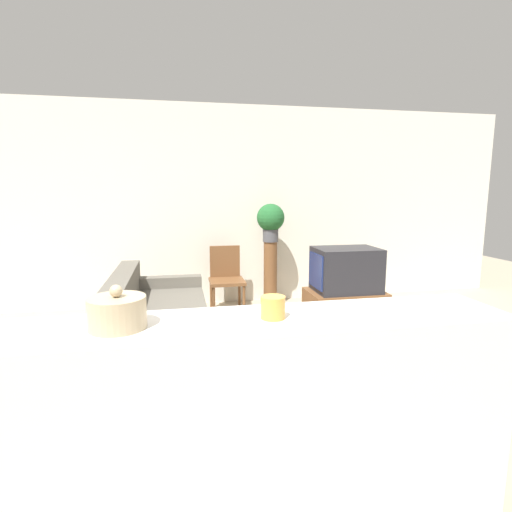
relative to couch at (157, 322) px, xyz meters
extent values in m
plane|color=tan|center=(0.52, -1.85, -0.27)|extent=(14.00, 14.00, 0.00)
cube|color=silver|center=(0.52, 1.58, 1.08)|extent=(9.00, 0.06, 2.70)
cube|color=#605B51|center=(0.04, 0.00, -0.06)|extent=(0.91, 1.72, 0.43)
cube|color=#605B51|center=(-0.31, 0.00, 0.32)|extent=(0.20, 1.72, 0.32)
cube|color=#605B51|center=(0.04, -0.78, 0.01)|extent=(0.91, 0.16, 0.56)
cube|color=#605B51|center=(0.04, 0.78, 0.01)|extent=(0.91, 0.16, 0.56)
cube|color=brown|center=(2.11, 0.25, -0.06)|extent=(0.86, 0.56, 0.42)
cube|color=#232328|center=(2.11, 0.25, 0.40)|extent=(0.71, 0.51, 0.50)
cube|color=navy|center=(1.75, 0.25, 0.40)|extent=(0.02, 0.42, 0.39)
cube|color=brown|center=(0.84, 1.06, 0.14)|extent=(0.44, 0.44, 0.04)
cube|color=brown|center=(0.84, 1.26, 0.36)|extent=(0.40, 0.04, 0.42)
cylinder|color=brown|center=(0.65, 0.87, -0.08)|extent=(0.04, 0.04, 0.39)
cylinder|color=brown|center=(1.03, 0.87, -0.08)|extent=(0.04, 0.04, 0.39)
cylinder|color=brown|center=(0.65, 1.25, -0.08)|extent=(0.04, 0.04, 0.39)
cylinder|color=brown|center=(1.03, 1.25, -0.08)|extent=(0.04, 0.04, 0.39)
cylinder|color=brown|center=(1.44, 1.19, 0.17)|extent=(0.18, 0.18, 0.89)
cylinder|color=#4C4C51|center=(1.44, 1.19, 0.70)|extent=(0.21, 0.21, 0.16)
sphere|color=#23602D|center=(1.44, 1.19, 0.94)|extent=(0.36, 0.36, 0.36)
cube|color=silver|center=(0.52, -2.30, 0.23)|extent=(2.36, 0.44, 1.01)
cylinder|color=tan|center=(-0.01, -2.30, 0.81)|extent=(0.23, 0.23, 0.13)
sphere|color=tan|center=(-0.01, -2.30, 0.90)|extent=(0.05, 0.05, 0.05)
cylinder|color=gold|center=(0.63, -2.30, 0.79)|extent=(0.11, 0.11, 0.10)
camera|label=1|loc=(0.23, -3.93, 1.29)|focal=28.00mm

